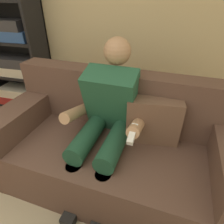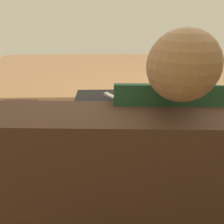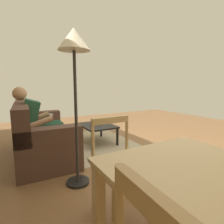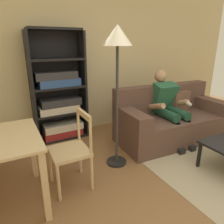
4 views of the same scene
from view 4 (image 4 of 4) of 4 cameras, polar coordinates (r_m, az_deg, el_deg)
The scene contains 6 objects.
wall_back at distance 3.99m, azimuth -6.44°, elevation 15.07°, with size 6.99×0.12×2.78m, color #D1BC8C.
couch at distance 3.75m, azimuth 15.67°, elevation -2.18°, with size 1.92×0.94×0.92m.
person_lounging at distance 3.63m, azimuth 15.00°, elevation 1.76°, with size 0.61×0.93×1.18m.
bookshelf at distance 3.65m, azimuth -14.29°, elevation 4.16°, with size 0.89×0.36×1.84m.
dining_chair_facing_couch at distance 2.45m, azimuth -10.99°, elevation -10.34°, with size 0.42×0.42×0.90m.
floor_lamp at distance 2.58m, azimuth 1.49°, elevation 16.68°, with size 0.36×0.36×1.83m.
Camera 4 is at (-1.48, -0.91, 1.62)m, focal length 33.37 mm.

